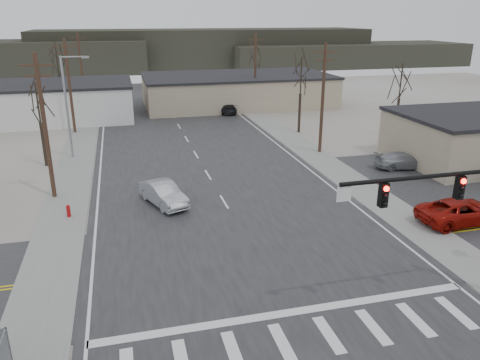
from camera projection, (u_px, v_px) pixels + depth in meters
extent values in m
plane|color=#BAB9B5|center=(257.00, 257.00, 25.12)|extent=(140.00, 140.00, 0.00)
cube|color=#242527|center=(206.00, 171.00, 38.80)|extent=(18.00, 110.00, 0.05)
cube|color=#242527|center=(257.00, 257.00, 25.11)|extent=(90.00, 10.00, 0.04)
cube|color=gray|center=(76.00, 163.00, 40.87)|extent=(3.00, 90.00, 0.06)
cube|color=gray|center=(303.00, 147.00, 45.86)|extent=(3.00, 90.00, 0.06)
cylinder|color=black|center=(436.00, 176.00, 18.71)|extent=(8.40, 0.18, 0.18)
cube|color=black|center=(460.00, 187.00, 19.19)|extent=(0.32, 0.30, 1.00)
cube|color=black|center=(383.00, 195.00, 18.37)|extent=(0.32, 0.30, 1.00)
sphere|color=#FF0C05|center=(464.00, 181.00, 18.93)|extent=(0.22, 0.22, 0.22)
sphere|color=#FF0C05|center=(386.00, 189.00, 18.10)|extent=(0.22, 0.22, 0.22)
cube|color=silver|center=(344.00, 194.00, 17.90)|extent=(0.60, 0.04, 0.60)
cylinder|color=#A50C0C|center=(69.00, 212.00, 29.90)|extent=(0.24, 0.24, 0.70)
sphere|color=#A50C0C|center=(68.00, 207.00, 29.77)|extent=(0.24, 0.24, 0.24)
cube|color=silver|center=(39.00, 103.00, 57.16)|extent=(22.00, 12.00, 4.20)
cube|color=black|center=(37.00, 84.00, 56.41)|extent=(22.30, 12.30, 0.30)
cube|color=tan|center=(237.00, 91.00, 66.97)|extent=(26.00, 14.00, 4.00)
cube|color=black|center=(237.00, 76.00, 66.25)|extent=(26.30, 14.30, 0.30)
cube|color=tan|center=(480.00, 139.00, 41.05)|extent=(14.00, 10.00, 4.00)
cylinder|color=#493022|center=(45.00, 129.00, 31.70)|extent=(0.30, 0.30, 10.00)
cube|color=#493022|center=(36.00, 65.00, 30.29)|extent=(2.20, 0.12, 0.12)
cube|color=#493022|center=(38.00, 76.00, 30.53)|extent=(1.60, 0.12, 0.12)
cylinder|color=#493022|center=(70.00, 87.00, 49.95)|extent=(0.30, 0.30, 10.00)
cube|color=#493022|center=(65.00, 46.00, 48.55)|extent=(2.20, 0.12, 0.12)
cube|color=#493022|center=(66.00, 53.00, 48.79)|extent=(1.60, 0.12, 0.12)
cylinder|color=#493022|center=(81.00, 68.00, 68.21)|extent=(0.30, 0.30, 10.00)
cube|color=#493022|center=(78.00, 38.00, 66.81)|extent=(2.20, 0.12, 0.12)
cube|color=#493022|center=(78.00, 43.00, 67.04)|extent=(1.60, 0.12, 0.12)
cylinder|color=#493022|center=(323.00, 99.00, 42.59)|extent=(0.30, 0.30, 10.00)
cube|color=#493022|center=(325.00, 52.00, 41.18)|extent=(2.20, 0.12, 0.12)
cube|color=#493022|center=(325.00, 60.00, 41.42)|extent=(1.60, 0.12, 0.12)
cylinder|color=#493022|center=(255.00, 72.00, 62.67)|extent=(0.30, 0.30, 10.00)
cube|color=#493022|center=(256.00, 40.00, 61.27)|extent=(2.20, 0.12, 0.12)
cube|color=#493022|center=(256.00, 45.00, 61.50)|extent=(1.60, 0.12, 0.12)
cylinder|color=gray|center=(67.00, 109.00, 41.11)|extent=(0.20, 0.20, 9.00)
cylinder|color=gray|center=(73.00, 57.00, 39.88)|extent=(2.00, 0.12, 0.12)
cube|color=gray|center=(85.00, 57.00, 40.13)|extent=(0.60, 0.25, 0.18)
cylinder|color=#31261D|center=(44.00, 145.00, 39.69)|extent=(0.28, 0.28, 3.75)
cylinder|color=#31261D|center=(38.00, 105.00, 38.56)|extent=(0.14, 0.14, 3.75)
cylinder|color=#31261D|center=(299.00, 113.00, 51.08)|extent=(0.28, 0.28, 4.25)
cylinder|color=#31261D|center=(301.00, 78.00, 49.81)|extent=(0.14, 0.14, 4.25)
cylinder|color=#31261D|center=(61.00, 94.00, 63.06)|extent=(0.28, 0.28, 4.50)
cylinder|color=#31261D|center=(57.00, 63.00, 61.71)|extent=(0.14, 0.14, 4.50)
cylinder|color=#31261D|center=(255.00, 82.00, 75.45)|extent=(0.28, 0.28, 4.00)
cylinder|color=#31261D|center=(255.00, 59.00, 74.25)|extent=(0.14, 0.14, 4.00)
cylinder|color=#31261D|center=(397.00, 117.00, 49.71)|extent=(0.28, 0.28, 4.00)
cylinder|color=#31261D|center=(401.00, 83.00, 48.51)|extent=(0.14, 0.14, 4.00)
cube|color=#333026|center=(205.00, 48.00, 114.78)|extent=(80.00, 18.00, 9.00)
cube|color=#333026|center=(346.00, 55.00, 118.12)|extent=(60.00, 18.00, 5.50)
imported|color=gray|center=(163.00, 194.00, 31.76)|extent=(3.19, 4.91, 1.53)
imported|color=black|center=(227.00, 107.00, 61.65)|extent=(2.35, 5.12, 1.45)
imported|color=black|center=(150.00, 83.00, 83.98)|extent=(3.10, 4.25, 1.35)
imported|color=#930E08|center=(460.00, 211.00, 28.93)|extent=(5.56, 2.74, 1.52)
imported|color=gray|center=(403.00, 161.00, 39.32)|extent=(4.84, 2.51, 1.34)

